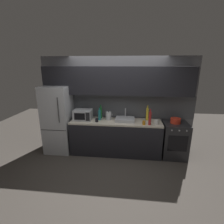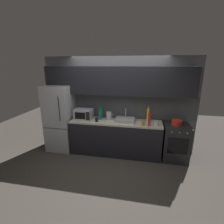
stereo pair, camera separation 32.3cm
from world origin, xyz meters
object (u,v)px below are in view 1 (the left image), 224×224
at_px(oven_range, 174,140).
at_px(wine_bottle_yellow, 147,114).
at_px(wine_bottle_red, 150,118).
at_px(kettle, 109,116).
at_px(mug_amber, 144,123).
at_px(wine_bottle_teal, 99,115).
at_px(refrigerator, 58,119).
at_px(wine_bottle_green, 101,113).
at_px(cooking_pot, 176,121).
at_px(mug_dark, 97,120).
at_px(mug_white, 156,122).
at_px(microwave, 83,115).

bearing_deg(oven_range, wine_bottle_yellow, 166.46).
bearing_deg(wine_bottle_red, kettle, 164.88).
bearing_deg(mug_amber, wine_bottle_yellow, 73.88).
relative_size(kettle, wine_bottle_teal, 0.73).
bearing_deg(refrigerator, wine_bottle_red, -4.80).
height_order(oven_range, wine_bottle_green, wine_bottle_green).
height_order(oven_range, cooking_pot, cooking_pot).
bearing_deg(cooking_pot, wine_bottle_red, -162.93).
height_order(wine_bottle_yellow, mug_dark, wine_bottle_yellow).
relative_size(wine_bottle_yellow, wine_bottle_teal, 1.19).
distance_m(kettle, mug_amber, 0.93).
bearing_deg(mug_white, refrigerator, 177.14).
bearing_deg(mug_dark, mug_amber, -4.03).
height_order(microwave, kettle, microwave).
height_order(refrigerator, oven_range, refrigerator).
xyz_separation_m(wine_bottle_red, cooking_pot, (0.65, 0.20, -0.10)).
relative_size(refrigerator, wine_bottle_teal, 5.45).
bearing_deg(oven_range, microwave, 179.52).
xyz_separation_m(microwave, cooking_pot, (2.33, -0.02, -0.07)).
bearing_deg(wine_bottle_red, mug_dark, 176.52).
height_order(wine_bottle_teal, cooking_pot, wine_bottle_teal).
height_order(wine_bottle_yellow, mug_amber, wine_bottle_yellow).
height_order(wine_bottle_red, mug_amber, wine_bottle_red).
xyz_separation_m(kettle, mug_white, (1.19, -0.20, -0.05)).
xyz_separation_m(refrigerator, mug_white, (2.53, -0.13, 0.07)).
bearing_deg(oven_range, wine_bottle_red, -163.53).
bearing_deg(mug_amber, refrigerator, 174.84).
distance_m(refrigerator, oven_range, 3.07).
height_order(wine_bottle_green, wine_bottle_red, wine_bottle_red).
distance_m(oven_range, wine_bottle_green, 2.02).
xyz_separation_m(oven_range, mug_white, (-0.50, -0.13, 0.50)).
relative_size(wine_bottle_yellow, wine_bottle_red, 1.00).
relative_size(oven_range, mug_amber, 9.31).
xyz_separation_m(wine_bottle_green, mug_amber, (1.12, -0.40, -0.11)).
xyz_separation_m(microwave, wine_bottle_teal, (0.43, 0.02, -0.00)).
height_order(refrigerator, microwave, refrigerator).
distance_m(mug_white, mug_amber, 0.31).
distance_m(wine_bottle_yellow, mug_amber, 0.40).
bearing_deg(wine_bottle_teal, microwave, -177.13).
distance_m(oven_range, wine_bottle_red, 0.93).
bearing_deg(cooking_pot, oven_range, -3.89).
bearing_deg(wine_bottle_red, wine_bottle_green, 162.40).
height_order(oven_range, mug_white, mug_white).
distance_m(refrigerator, wine_bottle_red, 2.38).
height_order(kettle, wine_bottle_green, wine_bottle_green).
xyz_separation_m(oven_range, wine_bottle_red, (-0.67, -0.20, 0.62)).
xyz_separation_m(kettle, mug_amber, (0.89, -0.28, -0.06)).
bearing_deg(wine_bottle_green, kettle, -27.79).
bearing_deg(wine_bottle_teal, refrigerator, -177.94).
xyz_separation_m(wine_bottle_yellow, wine_bottle_red, (0.03, -0.36, 0.00)).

